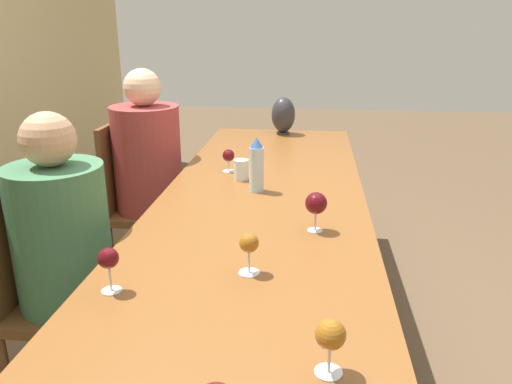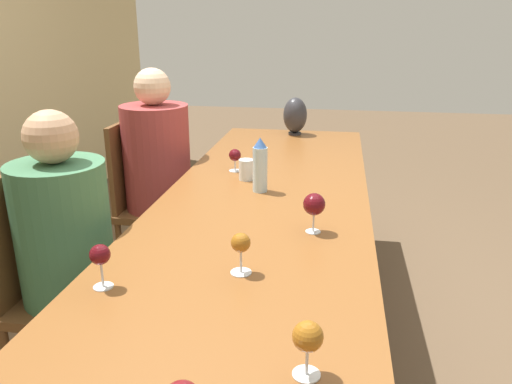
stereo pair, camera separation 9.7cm
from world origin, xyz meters
The scene contains 14 objects.
ground_plane centered at (0.00, 0.00, 0.00)m, with size 14.00×14.00×0.00m, color brown.
dining_table centered at (0.00, 0.00, 0.70)m, with size 2.92×0.91×0.76m.
water_bottle centered at (0.09, 0.03, 0.88)m, with size 0.07×0.07×0.25m.
water_tumbler centered at (0.25, 0.13, 0.81)m, with size 0.07×0.07×0.10m.
vase centered at (1.32, -0.01, 0.89)m, with size 0.16×0.16×0.25m.
wine_glass_0 centered at (-0.34, -0.23, 0.87)m, with size 0.08×0.08×0.15m.
wine_glass_1 centered at (-0.85, 0.35, 0.86)m, with size 0.06×0.06×0.14m.
wine_glass_3 centered at (0.38, 0.21, 0.84)m, with size 0.07×0.07×0.12m.
wine_glass_4 centered at (-0.70, -0.03, 0.86)m, with size 0.07×0.07×0.13m.
wine_glass_5 centered at (-1.13, -0.27, 0.86)m, with size 0.07×0.07×0.13m.
chair_near centered at (-0.42, 0.80, 0.50)m, with size 0.44×0.44×0.95m.
chair_far centered at (0.61, 0.80, 0.50)m, with size 0.44×0.44×0.95m.
person_near centered at (-0.42, 0.71, 0.64)m, with size 0.36×0.36×1.20m.
person_far centered at (0.61, 0.71, 0.66)m, with size 0.38×0.38×1.26m.
Camera 2 is at (-2.04, -0.30, 1.50)m, focal length 35.00 mm.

